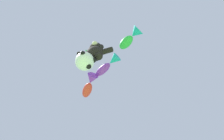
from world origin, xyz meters
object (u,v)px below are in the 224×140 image
fish_kite_violet (108,65)px  diamond_kite (93,55)px  fish_kite_emerald (131,38)px  teddy_bear_kite (95,52)px  soccer_ball_kite (85,61)px  fish_kite_crimson (89,85)px

fish_kite_violet → diamond_kite: size_ratio=0.79×
fish_kite_emerald → diamond_kite: bearing=157.0°
teddy_bear_kite → fish_kite_violet: bearing=77.5°
teddy_bear_kite → soccer_ball_kite: bearing=171.3°
teddy_bear_kite → fish_kite_violet: 3.35m
soccer_ball_kite → fish_kite_violet: (0.92, 1.94, 3.93)m
soccer_ball_kite → teddy_bear_kite: bearing=-8.7°
fish_kite_violet → diamond_kite: diamond_kite is taller
fish_kite_violet → teddy_bear_kite: bearing=-102.5°
fish_kite_emerald → fish_kite_crimson: 5.15m
soccer_ball_kite → diamond_kite: bearing=103.7°
teddy_bear_kite → fish_kite_crimson: size_ratio=1.01×
fish_kite_crimson → teddy_bear_kite: bearing=-68.2°
soccer_ball_kite → fish_kite_crimson: bearing=104.8°
fish_kite_emerald → fish_kite_violet: size_ratio=0.82×
teddy_bear_kite → diamond_kite: 3.85m
fish_kite_emerald → fish_kite_violet: fish_kite_violet is taller
fish_kite_crimson → diamond_kite: bearing=-74.6°
fish_kite_emerald → fish_kite_crimson: bearing=137.4°
fish_kite_violet → soccer_ball_kite: bearing=-115.4°
fish_kite_crimson → diamond_kite: size_ratio=0.77×
soccer_ball_kite → fish_kite_crimson: size_ratio=0.51×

